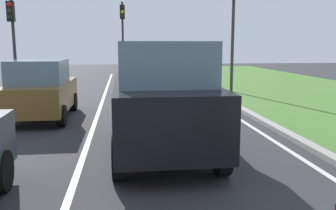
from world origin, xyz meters
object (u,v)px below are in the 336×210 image
Objects in this scene: car_hatchback_far at (41,90)px; traffic_light_far_median at (123,27)px; car_suv_ahead at (162,97)px; traffic_light_near_right at (234,13)px; traffic_light_overhead_left at (12,28)px.

car_hatchback_far is 0.75× the size of traffic_light_far_median.
traffic_light_near_right reaches higher than car_suv_ahead.
traffic_light_far_median reaches higher than traffic_light_overhead_left.
traffic_light_overhead_left is 8.40m from traffic_light_far_median.
car_hatchback_far is (-3.23, 3.86, -0.28)m from car_suv_ahead.
traffic_light_near_right is 9.53m from traffic_light_far_median.
car_suv_ahead is 0.91× the size of traffic_light_far_median.
traffic_light_near_right reaches higher than traffic_light_overhead_left.
car_suv_ahead is at bearing -87.55° from traffic_light_far_median.
car_suv_ahead is at bearing -60.76° from traffic_light_overhead_left.
traffic_light_near_right is 1.07× the size of traffic_light_far_median.
traffic_light_near_right reaches higher than traffic_light_far_median.
traffic_light_near_right is at bearing 33.35° from car_hatchback_far.
traffic_light_overhead_left is (-2.49, 6.35, 2.10)m from car_hatchback_far.
traffic_light_far_median is at bearing 121.24° from traffic_light_near_right.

